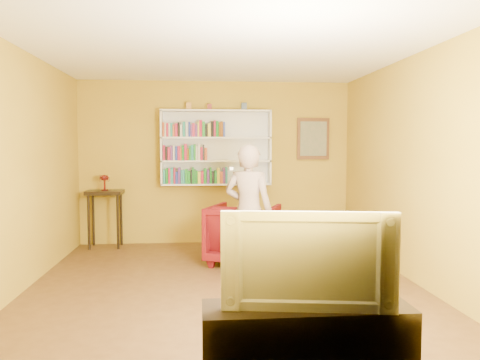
% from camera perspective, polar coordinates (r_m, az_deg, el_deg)
% --- Properties ---
extents(room_shell, '(5.30, 5.80, 2.88)m').
position_cam_1_polar(room_shell, '(5.39, -1.91, -2.28)').
color(room_shell, '#4B3218').
rests_on(room_shell, ground).
extents(bookshelf, '(1.80, 0.29, 1.23)m').
position_cam_1_polar(bookshelf, '(7.76, -2.94, 3.92)').
color(bookshelf, silver).
rests_on(bookshelf, room_shell).
extents(books_row_lower, '(1.04, 0.19, 0.27)m').
position_cam_1_polar(books_row_lower, '(7.67, -5.45, 0.44)').
color(books_row_lower, '#227F7A').
rests_on(books_row_lower, bookshelf).
extents(books_row_middle, '(0.71, 0.18, 0.27)m').
position_cam_1_polar(books_row_middle, '(7.65, -6.63, 3.28)').
color(books_row_middle, '#AD1A3D').
rests_on(books_row_middle, bookshelf).
extents(books_row_upper, '(1.00, 0.19, 0.27)m').
position_cam_1_polar(books_row_upper, '(7.65, -5.57, 6.12)').
color(books_row_upper, '#B74E24').
rests_on(books_row_upper, bookshelf).
extents(ornament_left, '(0.08, 0.08, 0.12)m').
position_cam_1_polar(ornament_left, '(7.73, -6.25, 8.93)').
color(ornament_left, '#C18737').
rests_on(ornament_left, bookshelf).
extents(ornament_centre, '(0.07, 0.07, 0.10)m').
position_cam_1_polar(ornament_centre, '(7.73, -3.74, 8.88)').
color(ornament_centre, maroon).
rests_on(ornament_centre, bookshelf).
extents(ornament_right, '(0.09, 0.09, 0.12)m').
position_cam_1_polar(ornament_right, '(7.76, 0.49, 8.95)').
color(ornament_right, '#42526E').
rests_on(ornament_right, bookshelf).
extents(framed_painting, '(0.55, 0.05, 0.70)m').
position_cam_1_polar(framed_painting, '(8.05, 8.91, 4.99)').
color(framed_painting, '#523017').
rests_on(framed_painting, room_shell).
extents(console_table, '(0.56, 0.43, 0.92)m').
position_cam_1_polar(console_table, '(7.79, -16.14, -2.40)').
color(console_table, black).
rests_on(console_table, ground).
extents(ruby_lustre, '(0.16, 0.16, 0.25)m').
position_cam_1_polar(ruby_lustre, '(7.76, -16.19, 0.09)').
color(ruby_lustre, maroon).
rests_on(ruby_lustre, console_table).
extents(armchair, '(1.16, 1.17, 0.83)m').
position_cam_1_polar(armchair, '(6.49, 0.42, -6.57)').
color(armchair, '#46050B').
rests_on(armchair, ground).
extents(person, '(0.71, 0.59, 1.64)m').
position_cam_1_polar(person, '(5.74, 1.05, -3.84)').
color(person, '#7E695C').
rests_on(person, ground).
extents(game_remote, '(0.04, 0.15, 0.04)m').
position_cam_1_polar(game_remote, '(5.47, -1.09, 1.43)').
color(game_remote, white).
rests_on(game_remote, person).
extents(tv_cabinet, '(1.44, 0.43, 0.52)m').
position_cam_1_polar(tv_cabinet, '(3.46, 8.12, -18.97)').
color(tv_cabinet, black).
rests_on(tv_cabinet, ground).
extents(television, '(1.17, 0.33, 0.67)m').
position_cam_1_polar(television, '(3.27, 8.22, -9.37)').
color(television, black).
rests_on(television, tv_cabinet).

